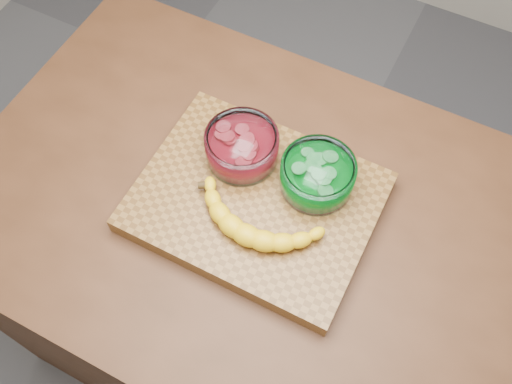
% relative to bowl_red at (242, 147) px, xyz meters
% --- Properties ---
extents(ground, '(3.50, 3.50, 0.00)m').
position_rel_bowl_red_xyz_m(ground, '(0.07, -0.07, -0.97)').
color(ground, '#525256').
rests_on(ground, ground).
extents(counter, '(1.20, 0.80, 0.90)m').
position_rel_bowl_red_xyz_m(counter, '(0.07, -0.07, -0.52)').
color(counter, '#472815').
rests_on(counter, ground).
extents(cutting_board, '(0.45, 0.35, 0.04)m').
position_rel_bowl_red_xyz_m(cutting_board, '(0.07, -0.07, -0.05)').
color(cutting_board, brown).
rests_on(cutting_board, counter).
extents(bowl_red, '(0.14, 0.14, 0.07)m').
position_rel_bowl_red_xyz_m(bowl_red, '(0.00, 0.00, 0.00)').
color(bowl_red, white).
rests_on(bowl_red, cutting_board).
extents(bowl_green, '(0.14, 0.14, 0.07)m').
position_rel_bowl_red_xyz_m(bowl_green, '(0.16, 0.01, -0.00)').
color(bowl_green, white).
rests_on(bowl_green, cutting_board).
extents(banana, '(0.29, 0.13, 0.04)m').
position_rel_bowl_red_xyz_m(banana, '(0.09, -0.13, -0.01)').
color(banana, yellow).
rests_on(banana, cutting_board).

